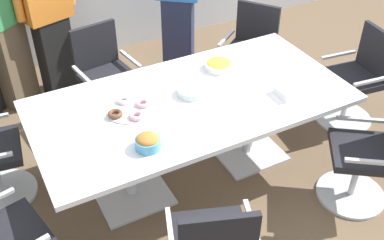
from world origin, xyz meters
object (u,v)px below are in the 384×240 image
object	(u,v)px
snack_bowl_chips_yellow	(219,65)
conference_table	(192,112)
office_chair_3	(368,158)
napkin_pile	(289,91)
donut_platter	(129,109)
snack_bowl_pretzels	(148,142)
person_standing_1	(1,15)
person_standing_2	(47,11)
office_chair_4	(355,82)
plate_stack	(191,91)
office_chair_5	(250,56)
office_chair_6	(106,80)

from	to	relation	value
snack_bowl_chips_yellow	conference_table	bearing A→B (deg)	-144.78
office_chair_3	napkin_pile	world-z (taller)	office_chair_3
office_chair_3	donut_platter	xyz separation A→B (m)	(-1.52, 0.94, 0.36)
snack_bowl_chips_yellow	snack_bowl_pretzels	xyz separation A→B (m)	(-0.92, -0.65, 0.01)
person_standing_1	person_standing_2	distance (m)	0.42
office_chair_3	donut_platter	size ratio (longest dim) A/B	2.73
office_chair_4	person_standing_1	size ratio (longest dim) A/B	0.50
donut_platter	napkin_pile	distance (m)	1.21
donut_platter	plate_stack	bearing A→B (deg)	-1.97
office_chair_5	donut_platter	world-z (taller)	office_chair_5
office_chair_5	person_standing_2	distance (m)	2.02
office_chair_4	conference_table	bearing A→B (deg)	96.03
office_chair_5	office_chair_6	distance (m)	1.46
person_standing_2	donut_platter	distance (m)	1.66
conference_table	snack_bowl_chips_yellow	xyz separation A→B (m)	(0.40, 0.28, 0.16)
office_chair_5	person_standing_1	bearing A→B (deg)	31.97
snack_bowl_pretzels	conference_table	bearing A→B (deg)	35.08
donut_platter	office_chair_3	bearing A→B (deg)	-31.81
person_standing_2	snack_bowl_chips_yellow	size ratio (longest dim) A/B	7.53
office_chair_6	snack_bowl_pretzels	size ratio (longest dim) A/B	5.31
office_chair_3	snack_bowl_chips_yellow	world-z (taller)	office_chair_3
person_standing_2	office_chair_4	bearing A→B (deg)	126.78
snack_bowl_pretzels	office_chair_3	bearing A→B (deg)	-17.91
office_chair_6	person_standing_1	distance (m)	1.11
conference_table	office_chair_6	xyz separation A→B (m)	(-0.34, 1.08, -0.22)
napkin_pile	donut_platter	bearing A→B (deg)	162.39
snack_bowl_chips_yellow	snack_bowl_pretzels	size ratio (longest dim) A/B	1.36
office_chair_4	plate_stack	size ratio (longest dim) A/B	4.26
conference_table	donut_platter	distance (m)	0.50
office_chair_6	donut_platter	bearing A→B (deg)	73.59
conference_table	person_standing_2	distance (m)	1.86
office_chair_5	office_chair_4	bearing A→B (deg)	178.98
conference_table	person_standing_1	size ratio (longest dim) A/B	1.32
office_chair_3	office_chair_4	distance (m)	1.07
office_chair_5	office_chair_6	size ratio (longest dim) A/B	1.00
office_chair_3	person_standing_1	world-z (taller)	person_standing_1
conference_table	snack_bowl_pretzels	size ratio (longest dim) A/B	14.00
office_chair_6	office_chair_4	bearing A→B (deg)	142.87
office_chair_6	donut_platter	world-z (taller)	office_chair_6
office_chair_3	plate_stack	xyz separation A→B (m)	(-1.02, 0.92, 0.37)
plate_stack	person_standing_1	bearing A→B (deg)	122.80
office_chair_5	snack_bowl_chips_yellow	bearing A→B (deg)	92.58
office_chair_3	napkin_pile	xyz separation A→B (m)	(-0.36, 0.57, 0.38)
person_standing_2	office_chair_3	bearing A→B (deg)	106.56
office_chair_4	snack_bowl_chips_yellow	size ratio (longest dim) A/B	3.91
office_chair_4	office_chair_6	distance (m)	2.32
snack_bowl_pretzels	office_chair_4	bearing A→B (deg)	8.49
person_standing_2	napkin_pile	distance (m)	2.41
person_standing_1	office_chair_5	bearing A→B (deg)	122.70
office_chair_5	plate_stack	xyz separation A→B (m)	(-1.08, -0.78, 0.37)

